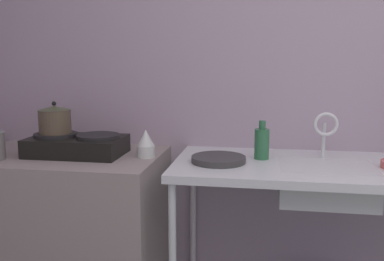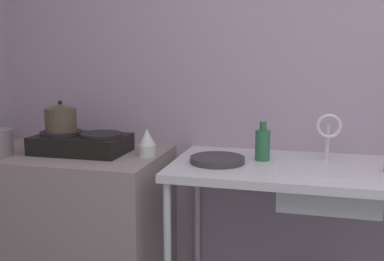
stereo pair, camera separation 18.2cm
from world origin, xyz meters
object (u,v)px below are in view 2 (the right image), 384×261
Objects in this scene: pot_on_left_burner at (61,118)px; bottle_by_sink at (263,144)px; frying_pan at (217,160)px; percolator at (147,143)px; sink_basin at (326,187)px; faucet at (329,130)px; stove at (81,143)px.

pot_on_left_burner is 1.12m from bottle_by_sink.
pot_on_left_burner reaches higher than frying_pan.
percolator is 0.61m from bottle_by_sink.
faucet is (0.01, 0.15, 0.26)m from sink_basin.
frying_pan is (0.39, -0.05, -0.06)m from percolator.
stove is 2.05× the size of faucet.
percolator is at bearing 0.60° from stove.
faucet is (1.44, 0.11, -0.03)m from pot_on_left_burner.
pot_on_left_burner is at bearing 178.63° from sink_basin.
sink_basin is at bearing -2.38° from percolator.
bottle_by_sink is at bearing 5.84° from percolator.
faucet is 1.23× the size of bottle_by_sink.
percolator is 0.33× the size of sink_basin.
frying_pan is (-0.53, -0.01, 0.11)m from sink_basin.
faucet is at bearing 4.98° from stove.
frying_pan is at bearing -7.39° from percolator.
percolator is at bearing 0.46° from pot_on_left_burner.
sink_basin is 1.84× the size of faucet.
percolator is at bearing 177.62° from sink_basin.
stove is 0.78m from frying_pan.
frying_pan is 1.36× the size of bottle_by_sink.
percolator is at bearing 172.61° from frying_pan.
bottle_by_sink is at bearing 3.39° from pot_on_left_burner.
pot_on_left_burner is 0.92m from frying_pan.
faucet reaches higher than percolator.
faucet is at bearing 6.79° from percolator.
sink_basin is at bearing -17.59° from bottle_by_sink.
bottle_by_sink reaches higher than frying_pan.
percolator is (0.39, 0.00, 0.02)m from stove.
pot_on_left_burner is 1.18× the size of percolator.
pot_on_left_burner is 0.71× the size of faucet.
bottle_by_sink is (0.21, 0.11, 0.07)m from frying_pan.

